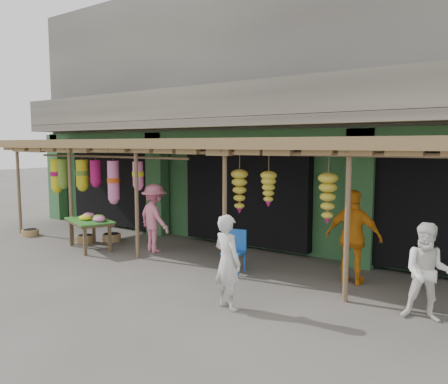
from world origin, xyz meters
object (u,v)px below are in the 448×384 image
Objects in this scene: person_front at (227,262)px; person_vendor at (353,237)px; blue_chair at (235,248)px; person_right at (428,272)px; flower_table at (90,221)px; person_shopper at (154,218)px.

person_vendor is at bearing -101.39° from person_front.
blue_chair is 0.59× the size of person_right.
person_front is (5.17, -1.34, 0.06)m from flower_table.
person_right is at bearing -138.33° from person_front.
blue_chair is at bearing 161.09° from person_right.
person_front is at bearing -70.50° from blue_chair.
person_right is at bearing 20.32° from flower_table.
flower_table and blue_chair have the same top height.
flower_table is 6.51m from person_vendor.
person_front reaches higher than person_right.
person_shopper is (-2.60, 0.30, 0.35)m from blue_chair.
person_shopper is at bearing 46.57° from flower_table.
person_shopper is (1.52, 0.75, 0.13)m from flower_table.
person_shopper reaches higher than blue_chair.
person_vendor reaches higher than blue_chair.
person_front is 3.06m from person_right.
blue_chair is 2.64m from person_shopper.
person_front reaches higher than flower_table.
person_right is at bearing -17.50° from blue_chair.
blue_chair is at bearing 13.07° from person_vendor.
flower_table is 4.15m from blue_chair.
person_vendor reaches higher than person_right.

